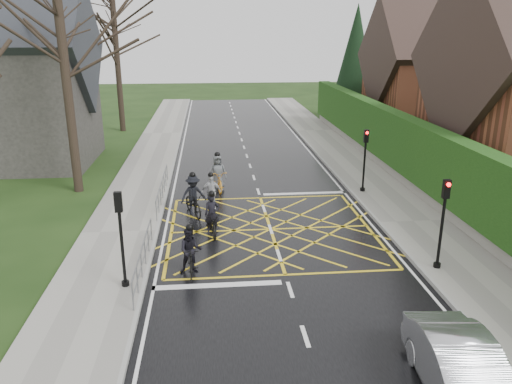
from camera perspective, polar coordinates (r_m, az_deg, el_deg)
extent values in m
plane|color=black|center=(20.34, 1.67, -4.29)|extent=(120.00, 120.00, 0.00)
cube|color=black|center=(20.34, 1.67, -4.28)|extent=(9.00, 80.00, 0.01)
cube|color=gray|center=(21.84, 17.52, -3.35)|extent=(3.00, 80.00, 0.15)
cube|color=gray|center=(20.50, -15.27, -4.55)|extent=(3.00, 80.00, 0.15)
cube|color=slate|center=(27.67, 16.25, 1.82)|extent=(0.50, 38.00, 0.70)
cube|color=#16370F|center=(27.25, 16.57, 5.36)|extent=(0.90, 38.00, 2.80)
cube|color=brown|center=(40.75, 19.79, 10.31)|extent=(9.00, 8.00, 6.00)
cube|color=#2F211C|center=(40.52, 20.23, 14.36)|extent=(9.80, 8.80, 8.80)
cube|color=brown|center=(41.70, 24.15, 17.59)|extent=(0.70, 0.70, 1.60)
cylinder|color=black|center=(47.10, 10.94, 8.98)|extent=(0.50, 0.50, 1.20)
cone|color=black|center=(46.64, 11.27, 14.32)|extent=(4.60, 4.60, 10.00)
cube|color=#2D2B28|center=(32.90, -25.48, 8.92)|extent=(8.00, 7.00, 7.00)
cube|color=#26282D|center=(32.64, -26.30, 14.79)|extent=(8.80, 7.80, 7.80)
cylinder|color=black|center=(25.65, -20.86, 11.90)|extent=(0.44, 0.44, 11.00)
cylinder|color=black|center=(33.60, -19.15, 14.11)|extent=(0.44, 0.44, 12.00)
cylinder|color=black|center=(41.35, -15.51, 13.60)|extent=(0.44, 0.44, 10.00)
cylinder|color=slate|center=(16.75, -12.86, -6.10)|extent=(0.05, 5.00, 0.05)
cylinder|color=slate|center=(16.93, -12.75, -7.50)|extent=(0.04, 5.00, 0.04)
cylinder|color=slate|center=(14.76, -13.90, -11.83)|extent=(0.04, 0.04, 1.00)
cylinder|color=slate|center=(19.22, -11.87, -4.44)|extent=(0.04, 0.04, 1.00)
cylinder|color=slate|center=(23.76, -10.71, 1.26)|extent=(0.05, 6.00, 0.05)
cylinder|color=slate|center=(23.89, -10.65, 0.23)|extent=(0.04, 6.00, 0.04)
cylinder|color=slate|center=(21.08, -11.31, -2.38)|extent=(0.04, 0.04, 1.00)
cylinder|color=slate|center=(26.77, -10.12, 2.07)|extent=(0.04, 0.04, 1.00)
cylinder|color=black|center=(24.85, 12.26, 3.10)|extent=(0.10, 0.10, 3.00)
cylinder|color=black|center=(25.22, 12.06, 0.14)|extent=(0.24, 0.24, 0.30)
cube|color=black|center=(24.54, 12.48, 6.26)|extent=(0.22, 0.16, 0.62)
sphere|color=#FF0C0C|center=(24.39, 12.59, 6.62)|extent=(0.14, 0.14, 0.14)
cylinder|color=black|center=(17.43, 20.42, -4.06)|extent=(0.10, 0.10, 3.00)
cylinder|color=black|center=(17.96, 19.95, -8.07)|extent=(0.24, 0.24, 0.30)
cube|color=black|center=(16.98, 20.93, 0.32)|extent=(0.22, 0.16, 0.62)
sphere|color=#FF0C0C|center=(16.83, 21.17, 0.78)|extent=(0.14, 0.14, 0.14)
cylinder|color=black|center=(15.71, -15.05, -5.94)|extent=(0.10, 0.10, 3.00)
cylinder|color=black|center=(16.29, -14.67, -10.29)|extent=(0.24, 0.24, 0.30)
cube|color=black|center=(15.22, -15.48, -1.11)|extent=(0.22, 0.16, 0.62)
sphere|color=#FF0C0C|center=(15.27, -15.46, -0.32)|extent=(0.14, 0.14, 0.14)
imported|color=black|center=(19.77, -5.02, -3.53)|extent=(0.86, 1.90, 0.96)
imported|color=black|center=(19.74, -5.05, -2.51)|extent=(0.64, 0.46, 1.64)
sphere|color=black|center=(19.47, -5.11, -0.20)|extent=(0.26, 0.26, 0.26)
imported|color=black|center=(16.71, -7.45, -7.65)|extent=(0.55, 1.75, 1.04)
imported|color=black|center=(16.69, -7.48, -6.65)|extent=(0.79, 0.63, 1.59)
sphere|color=black|center=(16.37, -7.59, -4.05)|extent=(0.25, 0.25, 0.25)
imported|color=black|center=(21.95, -7.16, -1.29)|extent=(1.31, 2.08, 1.03)
imported|color=black|center=(21.93, -7.19, -0.31)|extent=(1.29, 1.00, 1.75)
sphere|color=black|center=(21.67, -7.28, 1.94)|extent=(0.27, 0.27, 0.27)
imported|color=black|center=(22.49, -5.13, -0.75)|extent=(0.66, 1.75, 1.03)
imported|color=#B8B7BC|center=(22.50, -5.15, -0.01)|extent=(0.96, 0.48, 1.57)
sphere|color=black|center=(22.26, -5.21, 1.96)|extent=(0.25, 0.25, 0.25)
imported|color=orange|center=(25.15, -4.39, 1.35)|extent=(1.04, 2.12, 1.07)
imported|color=#4C5053|center=(25.14, -4.41, 2.23)|extent=(0.97, 0.72, 1.81)
sphere|color=black|center=(24.91, -4.46, 4.28)|extent=(0.28, 0.28, 0.28)
imported|color=#B9BBC1|center=(12.20, 22.63, -18.69)|extent=(1.79, 4.31, 1.39)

